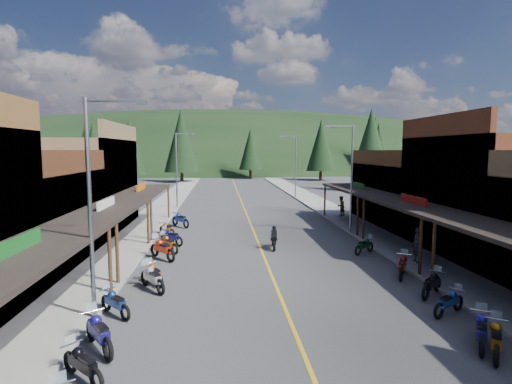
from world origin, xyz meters
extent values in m
plane|color=#38383A|center=(0.00, 0.00, 0.00)|extent=(220.00, 220.00, 0.00)
cube|color=gold|center=(0.00, 20.00, 0.01)|extent=(0.15, 90.00, 0.01)
cube|color=gray|center=(-8.70, 20.00, 0.07)|extent=(3.40, 94.00, 0.15)
cube|color=gray|center=(8.70, 20.00, 0.07)|extent=(3.40, 94.00, 0.15)
cube|color=black|center=(-8.70, -7.90, 3.00)|extent=(3.20, 10.20, 0.18)
cylinder|color=#472D19|center=(-7.20, -3.40, 1.50)|extent=(0.16, 0.16, 3.00)
cube|color=#14591E|center=(-8.70, -7.90, 3.20)|extent=(0.12, 3.00, 0.70)
cube|color=#3F2111|center=(-14.00, 1.70, 2.50)|extent=(8.00, 9.00, 5.00)
cube|color=#3F2111|center=(-10.15, 1.70, 3.10)|extent=(0.30, 9.00, 6.20)
cube|color=black|center=(-8.70, 1.70, 3.00)|extent=(3.20, 9.00, 0.18)
cylinder|color=#472D19|center=(-7.20, -2.20, 1.50)|extent=(0.16, 0.16, 3.00)
cylinder|color=#472D19|center=(-7.20, 5.60, 1.50)|extent=(0.16, 0.16, 3.00)
cube|color=silver|center=(-8.70, 1.70, 3.20)|extent=(0.12, 3.00, 0.70)
cube|color=brown|center=(-14.00, 11.30, 3.50)|extent=(8.00, 10.20, 7.00)
cube|color=brown|center=(-10.15, 11.30, 4.10)|extent=(0.30, 10.20, 8.20)
cube|color=black|center=(-8.70, 11.30, 3.00)|extent=(3.20, 10.20, 0.18)
cylinder|color=#472D19|center=(-7.20, 6.80, 1.50)|extent=(0.16, 0.16, 3.00)
cylinder|color=#472D19|center=(-7.20, 15.80, 1.50)|extent=(0.16, 0.16, 3.00)
cube|color=#CC590C|center=(-8.70, 11.30, 3.20)|extent=(0.12, 3.00, 0.70)
cylinder|color=#472D19|center=(7.20, -3.40, 1.50)|extent=(0.16, 0.16, 3.00)
cube|color=#562B19|center=(14.00, 1.70, 3.50)|extent=(8.00, 9.00, 7.00)
cube|color=#562B19|center=(10.15, 1.70, 4.10)|extent=(0.30, 9.00, 8.20)
cube|color=black|center=(8.70, 1.70, 3.00)|extent=(3.20, 9.00, 0.18)
cylinder|color=#472D19|center=(7.20, -2.20, 1.50)|extent=(0.16, 0.16, 3.00)
cylinder|color=#472D19|center=(7.20, 5.60, 1.50)|extent=(0.16, 0.16, 3.00)
cube|color=#B2140F|center=(8.70, 1.70, 3.20)|extent=(0.12, 3.00, 0.70)
cube|color=#4C2D16|center=(14.00, 11.30, 2.50)|extent=(8.00, 10.20, 5.00)
cube|color=#4C2D16|center=(10.15, 11.30, 3.10)|extent=(0.30, 10.20, 6.20)
cube|color=black|center=(8.70, 11.30, 3.00)|extent=(3.20, 10.20, 0.18)
cylinder|color=#472D19|center=(7.20, 6.80, 1.50)|extent=(0.16, 0.16, 3.00)
cylinder|color=#472D19|center=(7.20, 15.80, 1.50)|extent=(0.16, 0.16, 3.00)
cube|color=#14591E|center=(8.70, 11.30, 3.20)|extent=(0.12, 3.00, 0.70)
cylinder|color=gray|center=(-7.10, -6.00, 4.00)|extent=(0.16, 0.16, 8.00)
cylinder|color=gray|center=(-6.10, -6.00, 7.90)|extent=(2.00, 0.10, 0.10)
cube|color=gray|center=(-5.20, -6.00, 7.85)|extent=(0.35, 0.18, 0.12)
cylinder|color=gray|center=(-7.10, 22.00, 4.00)|extent=(0.16, 0.16, 8.00)
cylinder|color=gray|center=(-6.10, 22.00, 7.90)|extent=(2.00, 0.10, 0.10)
cube|color=gray|center=(-5.20, 22.00, 7.85)|extent=(0.35, 0.18, 0.12)
cylinder|color=gray|center=(7.10, 8.00, 4.00)|extent=(0.16, 0.16, 8.00)
cylinder|color=gray|center=(6.10, 8.00, 7.90)|extent=(2.00, 0.10, 0.10)
cube|color=gray|center=(5.20, 8.00, 7.85)|extent=(0.35, 0.18, 0.12)
cylinder|color=gray|center=(7.10, 30.00, 4.00)|extent=(0.16, 0.16, 8.00)
cylinder|color=gray|center=(6.10, 30.00, 7.90)|extent=(2.00, 0.10, 0.10)
cube|color=gray|center=(5.20, 30.00, 7.85)|extent=(0.35, 0.18, 0.12)
ellipsoid|color=black|center=(0.00, 135.00, 0.00)|extent=(310.00, 140.00, 60.00)
cylinder|color=black|center=(-40.00, 62.00, 1.00)|extent=(0.60, 0.60, 2.00)
cone|color=black|center=(-40.00, 62.00, 6.50)|extent=(5.04, 5.04, 9.00)
cylinder|color=black|center=(-24.00, 70.00, 1.00)|extent=(0.60, 0.60, 2.00)
cone|color=black|center=(-24.00, 70.00, 7.25)|extent=(5.88, 5.88, 10.50)
cylinder|color=black|center=(-10.00, 58.00, 1.00)|extent=(0.60, 0.60, 2.00)
cone|color=black|center=(-10.00, 58.00, 8.00)|extent=(6.72, 6.72, 12.00)
cylinder|color=black|center=(4.00, 66.00, 1.00)|extent=(0.60, 0.60, 2.00)
cone|color=black|center=(4.00, 66.00, 6.50)|extent=(5.04, 5.04, 9.00)
cylinder|color=black|center=(18.00, 60.00, 1.00)|extent=(0.60, 0.60, 2.00)
cone|color=black|center=(18.00, 60.00, 7.25)|extent=(5.88, 5.88, 10.50)
cylinder|color=black|center=(34.00, 72.00, 1.00)|extent=(0.60, 0.60, 2.00)
cone|color=black|center=(34.00, 72.00, 8.00)|extent=(6.72, 6.72, 12.00)
cylinder|color=black|center=(46.00, 64.00, 1.00)|extent=(0.60, 0.60, 2.00)
cone|color=black|center=(46.00, 64.00, 6.50)|extent=(5.04, 5.04, 9.00)
cylinder|color=black|center=(-32.00, 76.00, 1.00)|extent=(0.60, 0.60, 2.00)
cone|color=black|center=(-32.00, 76.00, 7.25)|extent=(5.88, 5.88, 10.50)
cylinder|color=black|center=(-22.00, 40.00, 1.00)|extent=(0.60, 0.60, 2.00)
cone|color=black|center=(-22.00, 40.00, 6.00)|extent=(4.48, 4.48, 8.00)
cylinder|color=black|center=(24.00, 45.00, 1.00)|extent=(0.60, 0.60, 2.00)
cone|color=black|center=(24.00, 45.00, 6.40)|extent=(4.93, 4.93, 8.80)
cylinder|color=black|center=(-18.00, 50.00, 1.00)|extent=(0.60, 0.60, 2.00)
cone|color=black|center=(-18.00, 50.00, 6.80)|extent=(5.38, 5.38, 9.60)
cylinder|color=black|center=(20.00, 38.00, 1.00)|extent=(0.60, 0.60, 2.00)
cone|color=black|center=(20.00, 38.00, 7.20)|extent=(5.82, 5.82, 10.40)
imported|color=#2A1F2F|center=(8.09, -0.15, 1.11)|extent=(0.52, 0.73, 1.91)
imported|color=brown|center=(8.53, 15.16, 1.08)|extent=(1.03, 0.96, 1.85)
camera|label=1|loc=(-2.47, -20.44, 6.20)|focal=28.00mm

